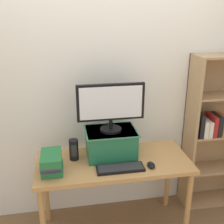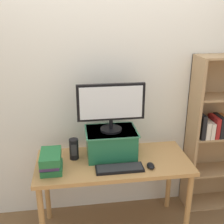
{
  "view_description": "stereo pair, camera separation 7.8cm",
  "coord_description": "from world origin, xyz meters",
  "views": [
    {
      "loc": [
        -0.4,
        -2.17,
        2.05
      ],
      "look_at": [
        -0.01,
        0.04,
        1.22
      ],
      "focal_mm": 45.0,
      "sensor_mm": 36.0,
      "label": 1
    },
    {
      "loc": [
        -0.33,
        -2.18,
        2.05
      ],
      "look_at": [
        -0.01,
        0.04,
        1.22
      ],
      "focal_mm": 45.0,
      "sensor_mm": 36.0,
      "label": 2
    }
  ],
  "objects": [
    {
      "name": "desk",
      "position": [
        0.0,
        0.0,
        0.67
      ],
      "size": [
        1.37,
        0.6,
        0.77
      ],
      "color": "#B7844C",
      "rests_on": "ground_plane"
    },
    {
      "name": "riser_box",
      "position": [
        -0.01,
        0.1,
        0.9
      ],
      "size": [
        0.46,
        0.35,
        0.25
      ],
      "color": "#1E6642",
      "rests_on": "desk"
    },
    {
      "name": "computer_monitor",
      "position": [
        -0.01,
        0.1,
        1.26
      ],
      "size": [
        0.59,
        0.19,
        0.43
      ],
      "color": "black",
      "rests_on": "riser_box"
    },
    {
      "name": "book_stack",
      "position": [
        -0.54,
        -0.1,
        0.86
      ],
      "size": [
        0.18,
        0.27,
        0.17
      ],
      "color": "#236B38",
      "rests_on": "desk"
    },
    {
      "name": "back_wall",
      "position": [
        0.0,
        0.43,
        1.3
      ],
      "size": [
        7.0,
        0.08,
        2.6
      ],
      "color": "silver",
      "rests_on": "ground_plane"
    },
    {
      "name": "keyboard",
      "position": [
        0.03,
        -0.16,
        0.78
      ],
      "size": [
        0.4,
        0.14,
        0.02
      ],
      "color": "black",
      "rests_on": "desk"
    },
    {
      "name": "bookshelf_unit",
      "position": [
        1.17,
        0.28,
        0.84
      ],
      "size": [
        0.73,
        0.28,
        1.64
      ],
      "color": "tan",
      "rests_on": "ground_plane"
    },
    {
      "name": "computer_mouse",
      "position": [
        0.3,
        -0.16,
        0.79
      ],
      "size": [
        0.06,
        0.1,
        0.04
      ],
      "color": "black",
      "rests_on": "desk"
    },
    {
      "name": "desk_speaker",
      "position": [
        -0.34,
        0.09,
        0.86
      ],
      "size": [
        0.08,
        0.09,
        0.19
      ],
      "color": "black",
      "rests_on": "desk"
    }
  ]
}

